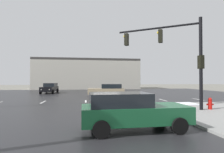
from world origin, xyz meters
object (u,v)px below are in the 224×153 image
(traffic_signal_mast, at_px, (175,49))
(sedan_black, at_px, (50,88))
(sedan_tan, at_px, (107,90))
(fire_hydrant, at_px, (210,103))
(sedan_green, at_px, (131,110))

(traffic_signal_mast, xyz_separation_m, sedan_black, (-11.99, 17.46, -3.47))
(sedan_black, relative_size, sedan_tan, 1.00)
(fire_hydrant, bearing_deg, sedan_black, 127.64)
(sedan_tan, bearing_deg, sedan_black, -35.07)
(fire_hydrant, distance_m, sedan_green, 7.43)
(sedan_green, bearing_deg, sedan_black, 107.96)
(sedan_green, relative_size, sedan_tan, 0.99)
(traffic_signal_mast, bearing_deg, sedan_black, -22.59)
(traffic_signal_mast, distance_m, sedan_green, 7.14)
(traffic_signal_mast, distance_m, sedan_tan, 11.73)
(traffic_signal_mast, bearing_deg, sedan_green, 78.43)
(sedan_green, bearing_deg, fire_hydrant, 28.31)
(traffic_signal_mast, relative_size, sedan_black, 1.35)
(traffic_signal_mast, height_order, sedan_green, traffic_signal_mast)
(sedan_green, distance_m, sedan_black, 23.20)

